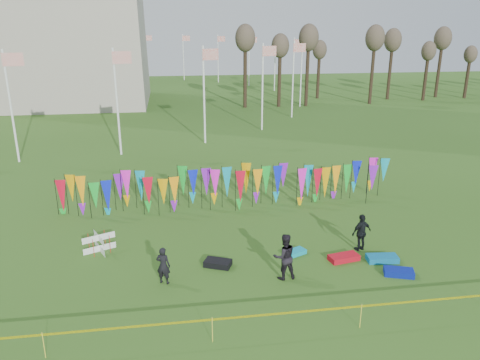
{
  "coord_description": "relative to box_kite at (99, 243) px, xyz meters",
  "views": [
    {
      "loc": [
        -2.85,
        -15.11,
        9.56
      ],
      "look_at": [
        0.33,
        6.0,
        2.46
      ],
      "focal_mm": 35.0,
      "sensor_mm": 36.0,
      "label": 1
    }
  ],
  "objects": [
    {
      "name": "kite_bag_red",
      "position": [
        10.42,
        -2.37,
        -0.29
      ],
      "size": [
        1.38,
        0.83,
        0.24
      ],
      "primitive_type": "cube",
      "rotation": [
        0.0,
        0.0,
        0.19
      ],
      "color": "red",
      "rests_on": "ground"
    },
    {
      "name": "person_mid",
      "position": [
        7.53,
        -3.44,
        0.53
      ],
      "size": [
        0.97,
        0.66,
        1.89
      ],
      "primitive_type": "imported",
      "rotation": [
        0.0,
        0.0,
        3.25
      ],
      "color": "black",
      "rests_on": "ground"
    },
    {
      "name": "kite_bag_blue",
      "position": [
        12.16,
        -3.89,
        -0.29
      ],
      "size": [
        1.28,
        0.95,
        0.24
      ],
      "primitive_type": "cube",
      "rotation": [
        0.0,
        0.0,
        -0.34
      ],
      "color": "#091C9C",
      "rests_on": "ground"
    },
    {
      "name": "person_left",
      "position": [
        2.83,
        -3.11,
        0.35
      ],
      "size": [
        0.67,
        0.58,
        1.52
      ],
      "primitive_type": "imported",
      "rotation": [
        0.0,
        0.0,
        2.77
      ],
      "color": "black",
      "rests_on": "ground"
    },
    {
      "name": "kite_bag_turquoise",
      "position": [
        8.48,
        -1.56,
        -0.31
      ],
      "size": [
        1.09,
        0.85,
        0.19
      ],
      "primitive_type": "cube",
      "rotation": [
        0.0,
        0.0,
        0.43
      ],
      "color": "#0CA1C1",
      "rests_on": "ground"
    },
    {
      "name": "box_kite",
      "position": [
        0.0,
        0.0,
        0.0
      ],
      "size": [
        0.74,
        0.74,
        0.82
      ],
      "rotation": [
        0.0,
        0.0,
        0.43
      ],
      "color": "red",
      "rests_on": "ground"
    },
    {
      "name": "person_right",
      "position": [
        11.48,
        -1.57,
        0.44
      ],
      "size": [
        1.13,
        0.85,
        1.71
      ],
      "primitive_type": "imported",
      "rotation": [
        0.0,
        0.0,
        3.46
      ],
      "color": "black",
      "rests_on": "ground"
    },
    {
      "name": "kite_bag_black",
      "position": [
        5.04,
        -2.07,
        -0.29
      ],
      "size": [
        1.25,
        1.02,
        0.25
      ],
      "primitive_type": "cube",
      "rotation": [
        0.0,
        0.0,
        -0.42
      ],
      "color": "black",
      "rests_on": "ground"
    },
    {
      "name": "caution_tape_near",
      "position": [
        5.99,
        -6.95,
        0.37
      ],
      "size": [
        26.0,
        0.02,
        0.9
      ],
      "color": "#F5F505",
      "rests_on": "ground"
    },
    {
      "name": "flagpole_ring",
      "position": [
        -7.79,
        43.71,
        3.59
      ],
      "size": [
        57.4,
        56.16,
        8.0
      ],
      "color": "white",
      "rests_on": "ground"
    },
    {
      "name": "ground",
      "position": [
        6.21,
        -4.29,
        -0.41
      ],
      "size": [
        160.0,
        160.0,
        0.0
      ],
      "primitive_type": "plane",
      "color": "#2E5517",
      "rests_on": "ground"
    },
    {
      "name": "banner_row",
      "position": [
        6.49,
        4.6,
        0.83
      ],
      "size": [
        18.64,
        0.64,
        2.13
      ],
      "color": "black",
      "rests_on": "ground"
    },
    {
      "name": "tree_line",
      "position": [
        38.21,
        39.71,
        5.76
      ],
      "size": [
        53.92,
        1.92,
        7.84
      ],
      "color": "#34291A",
      "rests_on": "ground"
    },
    {
      "name": "kite_bag_teal",
      "position": [
        12.0,
        -2.7,
        -0.29
      ],
      "size": [
        1.34,
        0.74,
        0.25
      ],
      "primitive_type": "cube",
      "rotation": [
        0.0,
        0.0,
        -0.09
      ],
      "color": "#0C71A9",
      "rests_on": "ground"
    }
  ]
}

